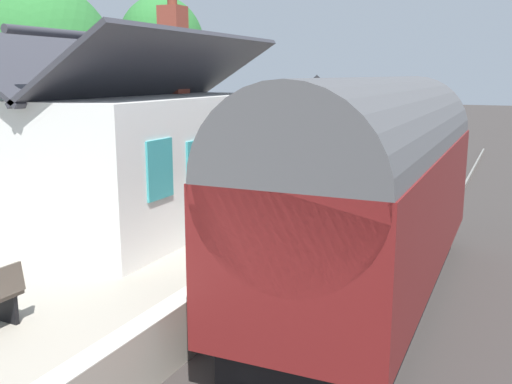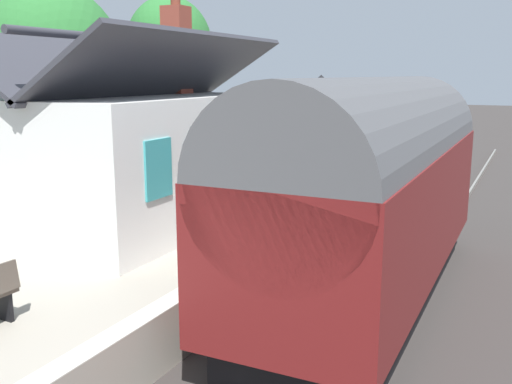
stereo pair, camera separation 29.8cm
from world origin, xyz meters
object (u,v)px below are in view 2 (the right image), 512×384
object	(u,v)px
planter_corner_building	(302,172)
lamp_post_platform	(320,111)
train	(371,189)
planter_bench_right	(273,167)
tree_distant	(54,68)
bench_platform_end	(328,158)
planter_by_door	(308,157)
station_building	(135,155)
bench_near_building	(307,166)
tree_behind_building	(170,48)

from	to	relation	value
planter_corner_building	lamp_post_platform	size ratio (longest dim) A/B	0.24
train	planter_bench_right	world-z (taller)	train
planter_bench_right	tree_distant	xyz separation A→B (m)	(-3.11, 6.74, 3.34)
bench_platform_end	planter_by_door	distance (m)	1.65
station_building	bench_near_building	size ratio (longest dim) A/B	4.72
bench_near_building	tree_behind_building	xyz separation A→B (m)	(2.34, 6.84, 3.97)
lamp_post_platform	tree_behind_building	world-z (taller)	tree_behind_building
planter_corner_building	lamp_post_platform	distance (m)	2.38
bench_near_building	tree_distant	xyz separation A→B (m)	(-2.60, 8.21, 3.13)
station_building	planter_bench_right	xyz separation A→B (m)	(7.50, -0.08, -1.32)
planter_bench_right	planter_corner_building	xyz separation A→B (m)	(-1.54, -1.69, 0.16)
bench_near_building	tree_distant	distance (m)	9.16
train	station_building	xyz separation A→B (m)	(-0.13, 5.44, 0.33)
bench_platform_end	tree_distant	distance (m)	9.91
lamp_post_platform	station_building	bearing A→B (deg)	151.78
train	planter_bench_right	distance (m)	9.17
bench_platform_end	planter_corner_building	world-z (taller)	bench_platform_end
station_building	planter_by_door	bearing A→B (deg)	-2.37
bench_near_building	bench_platform_end	distance (m)	1.91
planter_bench_right	tree_behind_building	world-z (taller)	tree_behind_building
bench_platform_end	planter_bench_right	bearing A→B (deg)	132.95
train	planter_corner_building	size ratio (longest dim) A/B	11.58
train	lamp_post_platform	bearing A→B (deg)	29.77
planter_by_door	train	bearing A→B (deg)	-153.11
train	lamp_post_platform	world-z (taller)	lamp_post_platform
planter_bench_right	lamp_post_platform	distance (m)	4.19
train	lamp_post_platform	distance (m)	5.70
planter_corner_building	tree_behind_building	world-z (taller)	tree_behind_building
train	planter_by_door	world-z (taller)	train
planter_bench_right	lamp_post_platform	size ratio (longest dim) A/B	0.29
bench_platform_end	lamp_post_platform	bearing A→B (deg)	-164.46
bench_near_building	tree_behind_building	distance (m)	8.25
bench_platform_end	lamp_post_platform	world-z (taller)	lamp_post_platform
planter_by_door	planter_bench_right	distance (m)	2.57
station_building	lamp_post_platform	xyz separation A→B (m)	(4.98, -2.67, 0.80)
bench_near_building	lamp_post_platform	bearing A→B (deg)	-150.60
train	bench_platform_end	xyz separation A→B (m)	(8.76, 3.86, -0.78)
planter_bench_right	planter_corner_building	distance (m)	2.29
planter_bench_right	tree_behind_building	size ratio (longest dim) A/B	0.13
planter_by_door	tree_behind_building	distance (m)	7.09
bench_near_building	planter_bench_right	size ratio (longest dim) A/B	1.43
tree_distant	tree_behind_building	world-z (taller)	tree_behind_building
bench_near_building	planter_bench_right	xyz separation A→B (m)	(0.51, 1.46, -0.21)
station_building	tree_behind_building	distance (m)	11.10
tree_behind_building	bench_platform_end	bearing A→B (deg)	-93.58
station_building	tree_distant	size ratio (longest dim) A/B	0.91
station_building	tree_distant	xyz separation A→B (m)	(4.39, 6.67, 2.02)
planter_by_door	tree_distant	xyz separation A→B (m)	(-5.66, 7.08, 3.29)
tree_distant	train	bearing A→B (deg)	-109.35
planter_by_door	planter_bench_right	size ratio (longest dim) A/B	0.84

